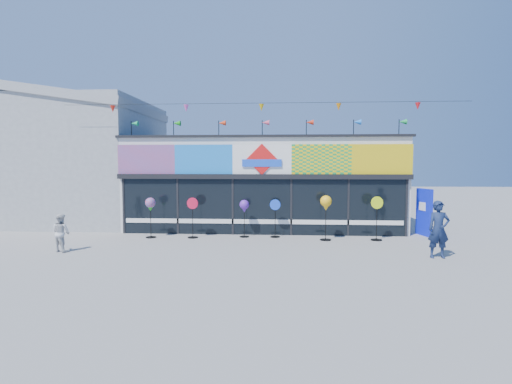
# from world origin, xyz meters

# --- Properties ---
(ground) EXTENTS (80.00, 80.00, 0.00)m
(ground) POSITION_xyz_m (0.00, 0.00, 0.00)
(ground) COLOR gray
(ground) RESTS_ON ground
(kite_shop) EXTENTS (16.00, 5.70, 5.31)m
(kite_shop) POSITION_xyz_m (0.00, 5.94, 2.05)
(kite_shop) COLOR silver
(kite_shop) RESTS_ON ground
(neighbour_building) EXTENTS (8.18, 7.20, 6.87)m
(neighbour_building) POSITION_xyz_m (-10.00, 7.00, 3.20)
(neighbour_building) COLOR #A1A4A6
(neighbour_building) RESTS_ON ground
(blue_sign) EXTENTS (0.37, 0.96, 1.91)m
(blue_sign) POSITION_xyz_m (6.59, 3.68, 0.96)
(blue_sign) COLOR #0E20D9
(blue_sign) RESTS_ON ground
(spinner_0) EXTENTS (0.40, 0.40, 1.59)m
(spinner_0) POSITION_xyz_m (-4.35, 2.49, 1.27)
(spinner_0) COLOR black
(spinner_0) RESTS_ON ground
(spinner_1) EXTENTS (0.45, 0.41, 1.59)m
(spinner_1) POSITION_xyz_m (-2.69, 2.56, 0.84)
(spinner_1) COLOR black
(spinner_1) RESTS_ON ground
(spinner_2) EXTENTS (0.38, 0.38, 1.49)m
(spinner_2) POSITION_xyz_m (-0.67, 2.86, 1.19)
(spinner_2) COLOR black
(spinner_2) RESTS_ON ground
(spinner_3) EXTENTS (0.42, 0.39, 1.51)m
(spinner_3) POSITION_xyz_m (0.55, 2.90, 0.80)
(spinner_3) COLOR black
(spinner_3) RESTS_ON ground
(spinner_4) EXTENTS (0.44, 0.44, 1.72)m
(spinner_4) POSITION_xyz_m (2.49, 2.39, 1.38)
(spinner_4) COLOR black
(spinner_4) RESTS_ON ground
(spinner_5) EXTENTS (0.47, 0.43, 1.68)m
(spinner_5) POSITION_xyz_m (4.43, 2.50, 0.89)
(spinner_5) COLOR black
(spinner_5) RESTS_ON ground
(adult_man) EXTENTS (0.66, 0.44, 1.78)m
(adult_man) POSITION_xyz_m (5.66, -0.29, 0.89)
(adult_man) COLOR #162245
(adult_man) RESTS_ON ground
(child) EXTENTS (0.70, 0.54, 1.27)m
(child) POSITION_xyz_m (-6.50, -0.18, 0.64)
(child) COLOR silver
(child) RESTS_ON ground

